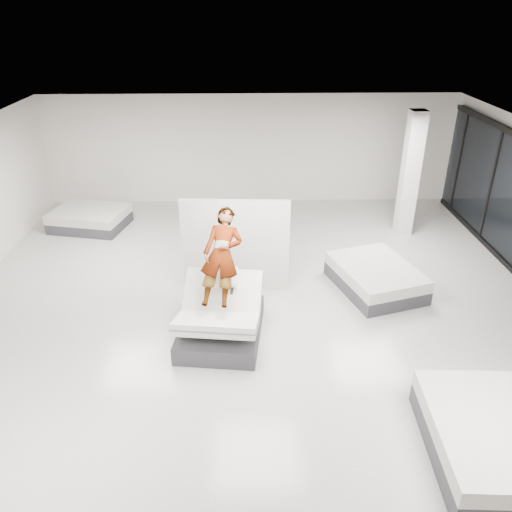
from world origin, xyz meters
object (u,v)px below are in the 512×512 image
flat_bed_right_far (376,277)px  hero_bed (221,319)px  column (410,175)px  person (222,269)px  flat_bed_right_near (491,440)px  divider_panel (236,246)px  flat_bed_left_far (90,219)px  remote (232,291)px

flat_bed_right_far → hero_bed: bearing=-153.3°
flat_bed_right_far → column: bearing=63.6°
hero_bed → flat_bed_right_far: size_ratio=0.89×
person → flat_bed_right_far: person is taller
hero_bed → flat_bed_right_near: 4.66m
divider_panel → flat_bed_left_far: divider_panel is taller
hero_bed → flat_bed_right_near: bearing=-37.4°
hero_bed → remote: 0.67m
hero_bed → remote: (0.21, -0.06, 0.63)m
remote → divider_panel: bearing=95.3°
hero_bed → column: size_ratio=0.64×
remote → flat_bed_left_far: (-3.94, 5.14, -0.74)m
hero_bed → person: person is taller
hero_bed → person: size_ratio=1.11×
remote → column: column is taller
flat_bed_right_far → flat_bed_right_near: (0.47, -4.45, 0.02)m
hero_bed → column: bearing=44.1°
flat_bed_right_far → flat_bed_left_far: bearing=153.6°
hero_bed → remote: bearing=-15.8°
remote → flat_bed_right_far: 3.53m
remote → flat_bed_right_near: bearing=-31.5°
hero_bed → person: 0.92m
flat_bed_right_far → column: column is taller
flat_bed_right_far → flat_bed_left_far: 7.77m
remote → flat_bed_right_near: 4.50m
hero_bed → column: (4.66, 4.51, 1.23)m
person → flat_bed_left_far: bearing=135.2°
remote → column: bearing=52.7°
hero_bed → person: bearing=83.1°
person → remote: bearing=-57.8°
person → column: size_ratio=0.57×
divider_panel → flat_bed_left_far: (-3.99, 3.36, -0.75)m
hero_bed → flat_bed_right_near: (3.70, -2.82, -0.08)m
divider_panel → flat_bed_left_far: size_ratio=1.04×
flat_bed_right_near → column: bearing=82.6°
flat_bed_left_far → person: bearing=-51.7°
person → flat_bed_left_far: size_ratio=0.86×
divider_panel → column: (4.40, 2.78, 0.59)m
divider_panel → flat_bed_right_near: bearing=-49.8°
column → hero_bed: bearing=-135.9°
remote → flat_bed_right_far: remote is taller
remote → divider_panel: divider_panel is taller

